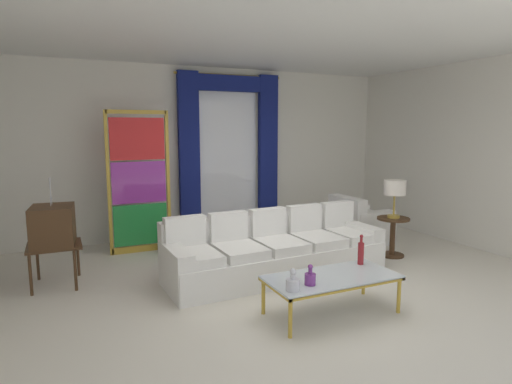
{
  "coord_description": "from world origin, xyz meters",
  "views": [
    {
      "loc": [
        -2.44,
        -4.45,
        1.93
      ],
      "look_at": [
        0.02,
        0.9,
        1.05
      ],
      "focal_mm": 30.09,
      "sensor_mm": 36.0,
      "label": 1
    }
  ],
  "objects": [
    {
      "name": "ceiling_slab",
      "position": [
        0.0,
        0.8,
        3.02
      ],
      "size": [
        8.0,
        7.6,
        0.04
      ],
      "primitive_type": "cube",
      "color": "white"
    },
    {
      "name": "bottle_blue_decanter",
      "position": [
        -0.51,
        -1.08,
        0.48
      ],
      "size": [
        0.13,
        0.13,
        0.22
      ],
      "color": "silver",
      "rests_on": "coffee_table"
    },
    {
      "name": "wall_rear",
      "position": [
        0.0,
        3.06,
        1.5
      ],
      "size": [
        8.0,
        0.12,
        3.0
      ],
      "primitive_type": "cube",
      "color": "white",
      "rests_on": "ground"
    },
    {
      "name": "bottle_amber_squat",
      "position": [
        -0.28,
        -1.02,
        0.48
      ],
      "size": [
        0.11,
        0.11,
        0.21
      ],
      "color": "#753384",
      "rests_on": "coffee_table"
    },
    {
      "name": "ground_plane",
      "position": [
        0.0,
        0.0,
        0.0
      ],
      "size": [
        16.0,
        16.0,
        0.0
      ],
      "primitive_type": "plane",
      "color": "silver"
    },
    {
      "name": "vintage_tv",
      "position": [
        -2.56,
        1.22,
        0.73
      ],
      "size": [
        0.62,
        0.64,
        1.35
      ],
      "color": "#472D19",
      "rests_on": "ground"
    },
    {
      "name": "stained_glass_divider",
      "position": [
        -1.33,
        2.27,
        1.06
      ],
      "size": [
        0.95,
        0.05,
        2.2
      ],
      "color": "gold",
      "rests_on": "ground"
    },
    {
      "name": "wall_right",
      "position": [
        3.66,
        0.6,
        1.5
      ],
      "size": [
        0.12,
        7.0,
        3.0
      ],
      "primitive_type": "cube",
      "color": "white",
      "rests_on": "ground"
    },
    {
      "name": "table_lamp_brass",
      "position": [
        2.08,
        0.42,
        1.03
      ],
      "size": [
        0.32,
        0.32,
        0.57
      ],
      "color": "#B29338",
      "rests_on": "round_side_table"
    },
    {
      "name": "armchair_white",
      "position": [
        2.12,
        1.29,
        0.29
      ],
      "size": [
        0.83,
        0.83,
        0.8
      ],
      "color": "white",
      "rests_on": "ground"
    },
    {
      "name": "couch_white_long",
      "position": [
        0.08,
        0.46,
        0.31
      ],
      "size": [
        2.95,
        1.03,
        0.86
      ],
      "color": "white",
      "rests_on": "ground"
    },
    {
      "name": "peacock_figurine",
      "position": [
        -0.87,
        1.88,
        0.22
      ],
      "size": [
        0.44,
        0.6,
        0.5
      ],
      "color": "beige",
      "rests_on": "ground"
    },
    {
      "name": "round_side_table",
      "position": [
        2.08,
        0.42,
        0.36
      ],
      "size": [
        0.48,
        0.48,
        0.59
      ],
      "color": "#472D19",
      "rests_on": "ground"
    },
    {
      "name": "bottle_crystal_tall",
      "position": [
        0.58,
        -0.71,
        0.55
      ],
      "size": [
        0.07,
        0.07,
        0.34
      ],
      "color": "maroon",
      "rests_on": "coffee_table"
    },
    {
      "name": "coffee_table",
      "position": [
        0.06,
        -0.9,
        0.38
      ],
      "size": [
        1.38,
        0.65,
        0.41
      ],
      "color": "silver",
      "rests_on": "ground"
    },
    {
      "name": "curtained_window",
      "position": [
        0.42,
        2.89,
        1.74
      ],
      "size": [
        2.0,
        0.17,
        2.7
      ],
      "color": "white",
      "rests_on": "ground"
    }
  ]
}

